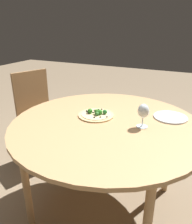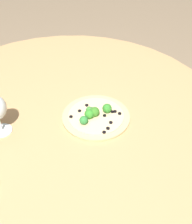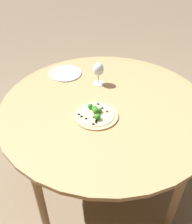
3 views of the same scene
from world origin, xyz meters
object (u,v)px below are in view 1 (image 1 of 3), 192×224
at_px(pizza, 96,114).
at_px(wine_glass, 143,112).
at_px(chair, 39,115).
at_px(plate_near, 170,117).

relative_size(pizza, wine_glass, 1.65).
height_order(chair, pizza, chair).
relative_size(chair, pizza, 3.64).
relative_size(wine_glass, plate_near, 0.67).
xyz_separation_m(chair, wine_glass, (1.18, -0.35, 0.37)).
distance_m(wine_glass, plate_near, 0.30).
relative_size(pizza, plate_near, 1.10).
xyz_separation_m(chair, plate_near, (1.33, -0.11, 0.26)).
relative_size(chair, plate_near, 4.00).
bearing_deg(wine_glass, plate_near, 57.80).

